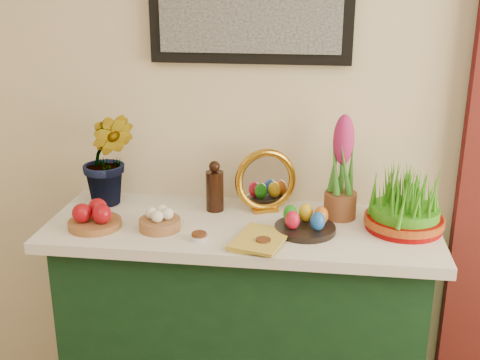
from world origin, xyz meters
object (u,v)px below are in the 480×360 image
sideboard (242,333)px  hyacinth_green (107,144)px  mirror (266,181)px  book (238,235)px  wheatgrass_sabzeh (406,203)px

sideboard → hyacinth_green: (-0.53, 0.12, 0.71)m
hyacinth_green → mirror: bearing=-6.1°
sideboard → mirror: bearing=61.4°
mirror → hyacinth_green: bearing=-178.7°
sideboard → hyacinth_green: 0.89m
sideboard → mirror: 0.60m
book → wheatgrass_sabzeh: wheatgrass_sabzeh is taller
mirror → wheatgrass_sabzeh: size_ratio=0.87×
mirror → sideboard: bearing=-118.6°
mirror → book: size_ratio=1.12×
hyacinth_green → book: (0.54, -0.26, -0.23)m
mirror → wheatgrass_sabzeh: (0.50, -0.11, -0.02)m
hyacinth_green → wheatgrass_sabzeh: hyacinth_green is taller
hyacinth_green → wheatgrass_sabzeh: size_ratio=1.75×
mirror → wheatgrass_sabzeh: 0.51m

